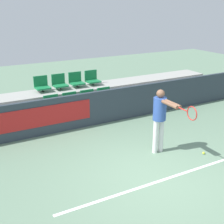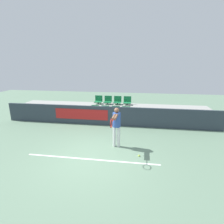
{
  "view_description": "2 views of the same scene",
  "coord_description": "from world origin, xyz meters",
  "px_view_note": "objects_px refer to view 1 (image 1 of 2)",
  "views": [
    {
      "loc": [
        -3.89,
        -4.84,
        3.75
      ],
      "look_at": [
        -0.13,
        1.89,
        1.02
      ],
      "focal_mm": 50.0,
      "sensor_mm": 36.0,
      "label": 1
    },
    {
      "loc": [
        1.61,
        -5.69,
        3.46
      ],
      "look_at": [
        0.4,
        2.38,
        1.14
      ],
      "focal_mm": 28.0,
      "sensor_mm": 36.0,
      "label": 2
    }
  ],
  "objects_px": {
    "stadium_chair_0": "(52,105)",
    "stadium_chair_3": "(105,97)",
    "tennis_ball": "(204,153)",
    "stadium_chair_1": "(71,102)",
    "stadium_chair_4": "(42,85)",
    "stadium_chair_2": "(89,99)",
    "stadium_chair_5": "(59,83)",
    "stadium_chair_7": "(92,79)",
    "stadium_chair_6": "(76,81)",
    "tennis_player": "(161,115)"
  },
  "relations": [
    {
      "from": "stadium_chair_2",
      "to": "tennis_ball",
      "type": "relative_size",
      "value": 7.97
    },
    {
      "from": "stadium_chair_1",
      "to": "stadium_chair_6",
      "type": "xyz_separation_m",
      "value": [
        0.63,
        1.01,
        0.42
      ]
    },
    {
      "from": "stadium_chair_3",
      "to": "tennis_ball",
      "type": "height_order",
      "value": "stadium_chair_3"
    },
    {
      "from": "tennis_player",
      "to": "stadium_chair_6",
      "type": "bearing_deg",
      "value": 98.14
    },
    {
      "from": "stadium_chair_7",
      "to": "tennis_ball",
      "type": "height_order",
      "value": "stadium_chair_7"
    },
    {
      "from": "stadium_chair_0",
      "to": "stadium_chair_3",
      "type": "distance_m",
      "value": 1.9
    },
    {
      "from": "stadium_chair_0",
      "to": "tennis_ball",
      "type": "height_order",
      "value": "stadium_chair_0"
    },
    {
      "from": "stadium_chair_3",
      "to": "tennis_player",
      "type": "xyz_separation_m",
      "value": [
        -0.17,
        -3.33,
        0.42
      ]
    },
    {
      "from": "stadium_chair_0",
      "to": "stadium_chair_1",
      "type": "height_order",
      "value": "same"
    },
    {
      "from": "stadium_chair_5",
      "to": "tennis_ball",
      "type": "relative_size",
      "value": 7.97
    },
    {
      "from": "stadium_chair_1",
      "to": "stadium_chair_3",
      "type": "height_order",
      "value": "same"
    },
    {
      "from": "tennis_player",
      "to": "stadium_chair_7",
      "type": "bearing_deg",
      "value": 89.79
    },
    {
      "from": "stadium_chair_5",
      "to": "tennis_ball",
      "type": "height_order",
      "value": "stadium_chair_5"
    },
    {
      "from": "stadium_chair_3",
      "to": "tennis_ball",
      "type": "xyz_separation_m",
      "value": [
        0.8,
        -3.97,
        -0.61
      ]
    },
    {
      "from": "stadium_chair_1",
      "to": "stadium_chair_0",
      "type": "bearing_deg",
      "value": 180.0
    },
    {
      "from": "stadium_chair_1",
      "to": "stadium_chair_4",
      "type": "distance_m",
      "value": 1.27
    },
    {
      "from": "stadium_chair_5",
      "to": "stadium_chair_7",
      "type": "distance_m",
      "value": 1.27
    },
    {
      "from": "tennis_player",
      "to": "stadium_chair_1",
      "type": "bearing_deg",
      "value": 110.32
    },
    {
      "from": "stadium_chair_2",
      "to": "tennis_player",
      "type": "xyz_separation_m",
      "value": [
        0.47,
        -3.33,
        0.42
      ]
    },
    {
      "from": "stadium_chair_4",
      "to": "stadium_chair_5",
      "type": "xyz_separation_m",
      "value": [
        0.63,
        0.0,
        0.0
      ]
    },
    {
      "from": "stadium_chair_7",
      "to": "tennis_player",
      "type": "distance_m",
      "value": 4.34
    },
    {
      "from": "stadium_chair_0",
      "to": "tennis_ball",
      "type": "distance_m",
      "value": 4.84
    },
    {
      "from": "stadium_chair_2",
      "to": "stadium_chair_5",
      "type": "bearing_deg",
      "value": 122.02
    },
    {
      "from": "stadium_chair_4",
      "to": "stadium_chair_5",
      "type": "bearing_deg",
      "value": 0.0
    },
    {
      "from": "stadium_chair_0",
      "to": "stadium_chair_3",
      "type": "relative_size",
      "value": 1.0
    },
    {
      "from": "stadium_chair_4",
      "to": "tennis_ball",
      "type": "height_order",
      "value": "stadium_chair_4"
    },
    {
      "from": "stadium_chair_5",
      "to": "tennis_player",
      "type": "distance_m",
      "value": 4.48
    },
    {
      "from": "stadium_chair_2",
      "to": "stadium_chair_6",
      "type": "xyz_separation_m",
      "value": [
        0.0,
        1.01,
        0.42
      ]
    },
    {
      "from": "stadium_chair_2",
      "to": "stadium_chair_4",
      "type": "bearing_deg",
      "value": 141.36
    },
    {
      "from": "stadium_chair_2",
      "to": "stadium_chair_0",
      "type": "bearing_deg",
      "value": 180.0
    },
    {
      "from": "stadium_chair_7",
      "to": "stadium_chair_6",
      "type": "bearing_deg",
      "value": 180.0
    },
    {
      "from": "stadium_chair_5",
      "to": "tennis_ball",
      "type": "xyz_separation_m",
      "value": [
        2.06,
        -4.98,
        -1.02
      ]
    },
    {
      "from": "stadium_chair_3",
      "to": "stadium_chair_6",
      "type": "xyz_separation_m",
      "value": [
        -0.63,
        1.01,
        0.42
      ]
    },
    {
      "from": "stadium_chair_1",
      "to": "stadium_chair_4",
      "type": "relative_size",
      "value": 1.0
    },
    {
      "from": "stadium_chair_3",
      "to": "tennis_ball",
      "type": "bearing_deg",
      "value": -78.66
    },
    {
      "from": "stadium_chair_3",
      "to": "stadium_chair_5",
      "type": "relative_size",
      "value": 1.0
    },
    {
      "from": "stadium_chair_5",
      "to": "stadium_chair_7",
      "type": "bearing_deg",
      "value": 0.0
    },
    {
      "from": "stadium_chair_1",
      "to": "stadium_chair_5",
      "type": "relative_size",
      "value": 1.0
    },
    {
      "from": "stadium_chair_3",
      "to": "stadium_chair_6",
      "type": "relative_size",
      "value": 1.0
    },
    {
      "from": "stadium_chair_7",
      "to": "tennis_player",
      "type": "height_order",
      "value": "tennis_player"
    },
    {
      "from": "stadium_chair_6",
      "to": "tennis_ball",
      "type": "distance_m",
      "value": 5.28
    },
    {
      "from": "stadium_chair_6",
      "to": "stadium_chair_5",
      "type": "bearing_deg",
      "value": 180.0
    },
    {
      "from": "stadium_chair_0",
      "to": "stadium_chair_5",
      "type": "bearing_deg",
      "value": 57.98
    },
    {
      "from": "stadium_chair_5",
      "to": "stadium_chair_1",
      "type": "bearing_deg",
      "value": -90.0
    },
    {
      "from": "stadium_chair_1",
      "to": "stadium_chair_6",
      "type": "bearing_deg",
      "value": 57.98
    },
    {
      "from": "stadium_chair_3",
      "to": "stadium_chair_4",
      "type": "relative_size",
      "value": 1.0
    },
    {
      "from": "stadium_chair_6",
      "to": "stadium_chair_7",
      "type": "xyz_separation_m",
      "value": [
        0.63,
        0.0,
        0.0
      ]
    },
    {
      "from": "stadium_chair_5",
      "to": "tennis_ball",
      "type": "distance_m",
      "value": 5.49
    },
    {
      "from": "stadium_chair_0",
      "to": "stadium_chair_3",
      "type": "height_order",
      "value": "same"
    },
    {
      "from": "stadium_chair_4",
      "to": "tennis_ball",
      "type": "relative_size",
      "value": 7.97
    }
  ]
}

